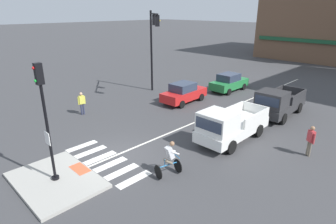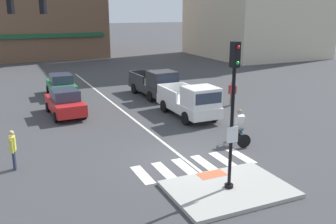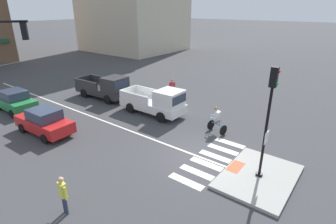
# 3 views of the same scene
# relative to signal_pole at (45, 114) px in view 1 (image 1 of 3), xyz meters

# --- Properties ---
(ground_plane) EXTENTS (300.00, 300.00, 0.00)m
(ground_plane) POSITION_rel_signal_pole_xyz_m (0.00, 3.29, -3.24)
(ground_plane) COLOR #3D3D3F
(traffic_island) EXTENTS (4.28, 3.05, 0.15)m
(traffic_island) POSITION_rel_signal_pole_xyz_m (0.00, 0.01, -3.16)
(traffic_island) COLOR #A3A099
(traffic_island) RESTS_ON ground
(tactile_pad_front) EXTENTS (1.10, 0.60, 0.01)m
(tactile_pad_front) POSITION_rel_signal_pole_xyz_m (0.00, 1.18, -3.08)
(tactile_pad_front) COLOR #DB5B38
(tactile_pad_front) RESTS_ON traffic_island
(signal_pole) EXTENTS (0.44, 0.38, 5.14)m
(signal_pole) POSITION_rel_signal_pole_xyz_m (0.00, 0.00, 0.00)
(signal_pole) COLOR black
(signal_pole) RESTS_ON traffic_island
(crosswalk_stripe_a) EXTENTS (0.44, 1.80, 0.01)m
(crosswalk_stripe_a) POSITION_rel_signal_pole_xyz_m (-2.33, 2.57, -3.23)
(crosswalk_stripe_a) COLOR silver
(crosswalk_stripe_a) RESTS_ON ground
(crosswalk_stripe_b) EXTENTS (0.44, 1.80, 0.01)m
(crosswalk_stripe_b) POSITION_rel_signal_pole_xyz_m (-1.40, 2.57, -3.23)
(crosswalk_stripe_b) COLOR silver
(crosswalk_stripe_b) RESTS_ON ground
(crosswalk_stripe_c) EXTENTS (0.44, 1.80, 0.01)m
(crosswalk_stripe_c) POSITION_rel_signal_pole_xyz_m (-0.47, 2.57, -3.23)
(crosswalk_stripe_c) COLOR silver
(crosswalk_stripe_c) RESTS_ON ground
(crosswalk_stripe_d) EXTENTS (0.44, 1.80, 0.01)m
(crosswalk_stripe_d) POSITION_rel_signal_pole_xyz_m (0.47, 2.57, -3.23)
(crosswalk_stripe_d) COLOR silver
(crosswalk_stripe_d) RESTS_ON ground
(crosswalk_stripe_e) EXTENTS (0.44, 1.80, 0.01)m
(crosswalk_stripe_e) POSITION_rel_signal_pole_xyz_m (1.40, 2.57, -3.23)
(crosswalk_stripe_e) COLOR silver
(crosswalk_stripe_e) RESTS_ON ground
(crosswalk_stripe_f) EXTENTS (0.44, 1.80, 0.01)m
(crosswalk_stripe_f) POSITION_rel_signal_pole_xyz_m (2.33, 2.57, -3.23)
(crosswalk_stripe_f) COLOR silver
(crosswalk_stripe_f) RESTS_ON ground
(lane_centre_line) EXTENTS (0.14, 28.00, 0.01)m
(lane_centre_line) POSITION_rel_signal_pole_xyz_m (-0.10, 13.29, -3.23)
(lane_centre_line) COLOR silver
(lane_centre_line) RESTS_ON ground
(traffic_light_mast) EXTENTS (3.85, 2.83, 7.13)m
(traffic_light_mast) POSITION_rel_signal_pole_xyz_m (-7.04, 12.33, 1.66)
(traffic_light_mast) COLOR black
(traffic_light_mast) RESTS_ON ground
(car_red_westbound_far) EXTENTS (1.99, 4.17, 1.64)m
(car_red_westbound_far) POSITION_rel_signal_pole_xyz_m (-3.59, 12.48, -2.43)
(car_red_westbound_far) COLOR red
(car_red_westbound_far) RESTS_ON ground
(car_green_westbound_distant) EXTENTS (1.85, 4.10, 1.64)m
(car_green_westbound_distant) POSITION_rel_signal_pole_xyz_m (-2.91, 18.05, -2.43)
(car_green_westbound_distant) COLOR #237A3D
(car_green_westbound_distant) RESTS_ON ground
(pickup_truck_charcoal_eastbound_far) EXTENTS (2.23, 5.18, 2.08)m
(pickup_truck_charcoal_eastbound_far) POSITION_rel_signal_pole_xyz_m (3.28, 14.73, -2.26)
(pickup_truck_charcoal_eastbound_far) COLOR #2D2D30
(pickup_truck_charcoal_eastbound_far) RESTS_ON ground
(pickup_truck_white_eastbound_mid) EXTENTS (2.08, 5.11, 2.08)m
(pickup_truck_white_eastbound_mid) POSITION_rel_signal_pole_xyz_m (3.13, 8.83, -2.26)
(pickup_truck_white_eastbound_mid) COLOR white
(pickup_truck_white_eastbound_mid) RESTS_ON ground
(cyclist) EXTENTS (0.90, 1.22, 1.68)m
(cyclist) POSITION_rel_signal_pole_xyz_m (3.19, 3.97, -2.37)
(cyclist) COLOR black
(cyclist) RESTS_ON ground
(pedestrian_at_curb_left) EXTENTS (0.27, 0.54, 1.67)m
(pedestrian_at_curb_left) POSITION_rel_signal_pole_xyz_m (-6.86, 5.17, -2.26)
(pedestrian_at_curb_left) COLOR #2D334C
(pedestrian_at_curb_left) RESTS_ON ground
(pedestrian_waiting_far_side) EXTENTS (0.47, 0.39, 1.67)m
(pedestrian_waiting_far_side) POSITION_rel_signal_pole_xyz_m (7.04, 10.38, -2.26)
(pedestrian_waiting_far_side) COLOR #6B6051
(pedestrian_waiting_far_side) RESTS_ON ground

